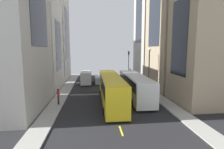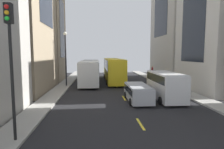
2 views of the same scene
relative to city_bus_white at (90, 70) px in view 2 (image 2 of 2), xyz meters
The scene contains 18 objects.
ground_plane 5.46m from the city_bus_white, 44.38° to the right, with size 40.07×40.07×0.00m, color black.
sidewalk_west 5.33m from the city_bus_white, 134.36° to the right, with size 1.86×44.00×0.15m, color #9E9B93.
sidewalk_east 11.47m from the city_bus_white, 18.31° to the right, with size 1.86×44.00×0.15m, color #9E9B93.
lane_stripe_1 18.04m from the city_bus_white, 78.31° to the right, with size 0.16×2.00×0.01m, color yellow.
lane_stripe_2 11.34m from the city_bus_white, 71.01° to the right, with size 0.16×2.00×0.01m, color yellow.
lane_stripe_3 5.46m from the city_bus_white, 44.38° to the right, with size 0.16×2.00×0.01m, color yellow.
lane_stripe_4 5.39m from the city_bus_white, 43.51° to the left, with size 0.16×2.00×0.01m, color yellow.
lane_stripe_5 11.24m from the city_bus_white, 70.83° to the left, with size 0.16×2.00×0.01m, color yellow.
lane_stripe_6 17.93m from the city_bus_white, 78.24° to the left, with size 0.16×2.00×0.01m, color yellow.
building_west_2 11.80m from the city_bus_white, 158.55° to the left, with size 9.32×7.39×16.84m.
building_east_1 17.82m from the city_bus_white, 26.42° to the right, with size 6.63×9.31×15.26m.
city_bus_white is the anchor object (origin of this frame).
streetcar_yellow 4.16m from the city_bus_white, 28.84° to the left, with size 2.70×13.88×3.59m.
delivery_van_white 13.76m from the city_bus_white, 57.65° to the right, with size 2.25×5.61×2.58m.
car_silver_0 12.88m from the city_bus_white, 68.51° to the right, with size 2.02×4.64×1.51m.
pedestrian_crossing_near 10.69m from the city_bus_white, 14.14° to the left, with size 0.29×0.29×2.22m.
traffic_light_near_corner 19.90m from the city_bus_white, 98.58° to the right, with size 0.32×0.44×6.37m.
streetlamp_near 5.05m from the city_bus_white, 133.62° to the right, with size 0.44×0.44×7.03m.
Camera 2 is at (-2.65, -25.05, 4.22)m, focal length 30.44 mm.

